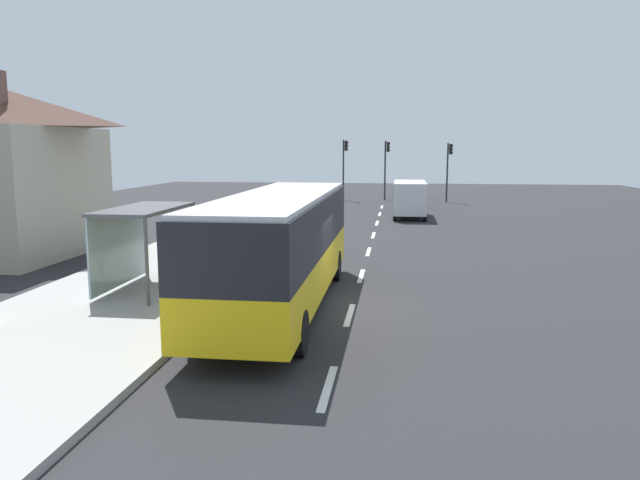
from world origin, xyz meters
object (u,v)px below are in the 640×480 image
at_px(bus, 280,244).
at_px(traffic_light_far_side, 345,160).
at_px(sedan_near, 408,189).
at_px(recycling_bin_blue, 224,264).
at_px(traffic_light_near_side, 449,163).
at_px(bus_shelter, 135,226).
at_px(sedan_far, 409,197).
at_px(white_van, 410,197).
at_px(recycling_bin_yellow, 230,260).
at_px(traffic_light_median, 386,161).

distance_m(bus, traffic_light_far_side, 35.06).
height_order(sedan_near, recycling_bin_blue, sedan_near).
bearing_deg(traffic_light_far_side, traffic_light_near_side, -5.31).
distance_m(traffic_light_near_side, bus_shelter, 35.19).
bearing_deg(sedan_far, traffic_light_near_side, 54.38).
height_order(recycling_bin_blue, bus_shelter, bus_shelter).
height_order(white_van, recycling_bin_yellow, white_van).
distance_m(bus, traffic_light_near_side, 34.98).
height_order(sedan_near, recycling_bin_yellow, sedan_near).
distance_m(bus, sedan_far, 30.02).
height_order(white_van, sedan_far, white_van).
distance_m(recycling_bin_yellow, bus_shelter, 3.63).
bearing_deg(traffic_light_near_side, traffic_light_far_side, 174.69).
xyz_separation_m(recycling_bin_blue, bus_shelter, (-2.21, -1.79, 1.44)).
bearing_deg(bus, recycling_bin_yellow, 124.64).
height_order(sedan_far, traffic_light_median, traffic_light_median).
bearing_deg(bus_shelter, sedan_near, 76.75).
height_order(recycling_bin_blue, recycling_bin_yellow, same).
bearing_deg(recycling_bin_yellow, white_van, 71.67).
bearing_deg(sedan_near, bus_shelter, -103.25).
xyz_separation_m(traffic_light_near_side, traffic_light_median, (-5.10, 1.60, 0.11)).
relative_size(sedan_near, recycling_bin_blue, 4.67).
relative_size(recycling_bin_blue, recycling_bin_yellow, 1.00).
distance_m(sedan_far, traffic_light_near_side, 6.01).
relative_size(sedan_near, traffic_light_far_side, 0.87).
height_order(traffic_light_near_side, traffic_light_far_side, traffic_light_far_side).
bearing_deg(recycling_bin_blue, traffic_light_far_side, 88.04).
xyz_separation_m(bus, white_van, (3.91, 22.92, -0.50)).
height_order(white_van, traffic_light_far_side, traffic_light_far_side).
xyz_separation_m(sedan_far, traffic_light_median, (-1.90, 6.07, 2.55)).
bearing_deg(traffic_light_median, traffic_light_near_side, -17.41).
xyz_separation_m(white_van, sedan_far, (0.10, 6.81, -0.55)).
distance_m(traffic_light_far_side, bus_shelter, 34.08).
bearing_deg(white_van, traffic_light_median, 97.96).
relative_size(bus, sedan_far, 2.50).
xyz_separation_m(bus, traffic_light_far_side, (-1.39, 35.00, 1.55)).
bearing_deg(sedan_near, recycling_bin_blue, -100.46).
xyz_separation_m(traffic_light_near_side, traffic_light_far_side, (-8.60, 0.80, 0.17)).
height_order(recycling_bin_blue, traffic_light_median, traffic_light_median).
distance_m(sedan_near, sedan_far, 8.37).
relative_size(white_van, traffic_light_far_side, 1.02).
distance_m(bus, bus_shelter, 4.84).
bearing_deg(white_van, traffic_light_far_side, 113.69).
bearing_deg(traffic_light_near_side, bus, -101.91).
relative_size(recycling_bin_yellow, traffic_light_median, 0.19).
xyz_separation_m(bus, recycling_bin_yellow, (-2.49, 3.60, -1.19)).
bearing_deg(sedan_near, sedan_far, -89.99).
distance_m(white_van, sedan_far, 6.84).
height_order(bus, bus_shelter, bus).
distance_m(sedan_far, traffic_light_median, 6.85).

